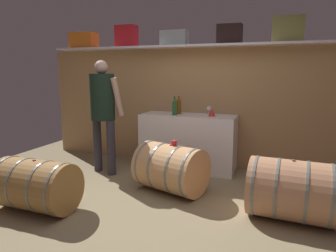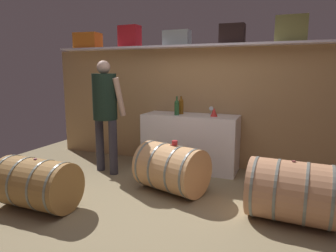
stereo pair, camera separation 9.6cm
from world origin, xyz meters
TOP-DOWN VIEW (x-y plane):
  - ground_plane at (0.00, 0.52)m, footprint 6.76×7.39m
  - back_wall_panel at (0.00, 2.09)m, footprint 5.56×0.10m
  - high_shelf_board at (0.00, 1.94)m, footprint 5.12×0.40m
  - toolcase_orange at (-2.11, 1.94)m, footprint 0.46×0.33m
  - toolcase_red at (-1.27, 1.94)m, footprint 0.36×0.23m
  - toolcase_grey at (-0.43, 1.94)m, footprint 0.43×0.20m
  - toolcase_black at (0.44, 1.94)m, footprint 0.36×0.24m
  - toolcase_olive at (1.25, 1.94)m, footprint 0.42×0.25m
  - work_cabinet at (-0.12, 1.75)m, footprint 1.48×0.56m
  - wine_bottle_green at (-0.31, 1.63)m, footprint 0.07×0.07m
  - wine_bottle_amber at (-0.29, 1.78)m, footprint 0.07×0.07m
  - wine_glass at (0.15, 1.95)m, footprint 0.07×0.07m
  - red_funnel at (0.25, 1.71)m, footprint 0.11×0.11m
  - wine_barrel_near at (-0.07, 0.76)m, footprint 0.99×0.84m
  - wine_barrel_far at (1.36, 0.46)m, footprint 0.90×0.70m
  - wine_barrel_flank at (-1.31, -0.25)m, footprint 0.90×0.59m
  - tasting_cup at (-0.03, 0.76)m, footprint 0.07×0.07m
  - winemaker_pouring at (-1.27, 1.14)m, footprint 0.54×0.46m

SIDE VIEW (x-z plane):
  - ground_plane at x=0.00m, z-range -0.02..0.00m
  - wine_barrel_flank at x=-1.31m, z-range 0.00..0.58m
  - wine_barrel_near at x=-0.07m, z-range 0.00..0.62m
  - wine_barrel_far at x=1.36m, z-range 0.00..0.65m
  - work_cabinet at x=-0.12m, z-range 0.00..0.87m
  - tasting_cup at x=-0.03m, z-range 0.62..0.68m
  - red_funnel at x=0.25m, z-range 0.87..1.00m
  - back_wall_panel at x=0.00m, z-range 0.00..1.91m
  - wine_glass at x=0.15m, z-range 0.89..1.02m
  - wine_bottle_green at x=-0.31m, z-range 0.85..1.14m
  - wine_bottle_amber at x=-0.29m, z-range 0.86..1.14m
  - winemaker_pouring at x=-1.27m, z-range 0.19..1.89m
  - high_shelf_board at x=0.00m, z-range 1.91..1.94m
  - toolcase_grey at x=-0.43m, z-range 1.94..2.18m
  - toolcase_orange at x=-2.11m, z-range 1.94..2.21m
  - toolcase_black at x=0.44m, z-range 1.94..2.22m
  - toolcase_red at x=-1.27m, z-range 1.94..2.29m
  - toolcase_olive at x=1.25m, z-range 1.94..2.29m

